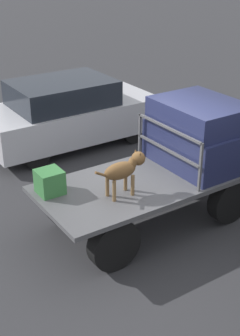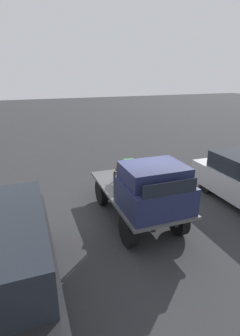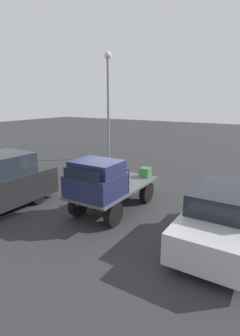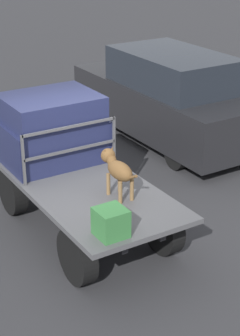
% 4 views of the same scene
% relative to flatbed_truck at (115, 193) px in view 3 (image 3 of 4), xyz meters
% --- Properties ---
extents(ground_plane, '(80.00, 80.00, 0.00)m').
position_rel_flatbed_truck_xyz_m(ground_plane, '(0.00, 0.00, -0.63)').
color(ground_plane, '#2D2D30').
extents(flatbed_truck, '(3.92, 1.81, 0.90)m').
position_rel_flatbed_truck_xyz_m(flatbed_truck, '(0.00, 0.00, 0.00)').
color(flatbed_truck, black).
rests_on(flatbed_truck, ground).
extents(truck_cab, '(1.47, 1.69, 1.17)m').
position_rel_flatbed_truck_xyz_m(truck_cab, '(1.14, 0.00, 0.82)').
color(truck_cab, '#1E2347').
rests_on(truck_cab, flatbed_truck).
extents(truck_headboard, '(0.04, 1.69, 0.84)m').
position_rel_flatbed_truck_xyz_m(truck_headboard, '(0.37, 0.00, 0.82)').
color(truck_headboard, '#4C4C4F').
rests_on(truck_headboard, flatbed_truck).
extents(dog, '(0.96, 0.27, 0.71)m').
position_rel_flatbed_truck_xyz_m(dog, '(-0.68, -0.24, 0.71)').
color(dog, brown).
rests_on(dog, flatbed_truck).
extents(cargo_crate, '(0.39, 0.39, 0.39)m').
position_rel_flatbed_truck_xyz_m(cargo_crate, '(-1.66, 0.45, 0.46)').
color(cargo_crate, '#337038').
rests_on(cargo_crate, flatbed_truck).
extents(parked_sedan, '(4.21, 1.87, 1.63)m').
position_rel_flatbed_truck_xyz_m(parked_sedan, '(0.53, 3.96, 0.19)').
color(parked_sedan, black).
rests_on(parked_sedan, ground).
extents(light_pole_near, '(0.46, 0.46, 7.02)m').
position_rel_flatbed_truck_xyz_m(light_pole_near, '(-7.15, -5.12, 3.94)').
color(light_pole_near, gray).
rests_on(light_pole_near, ground).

